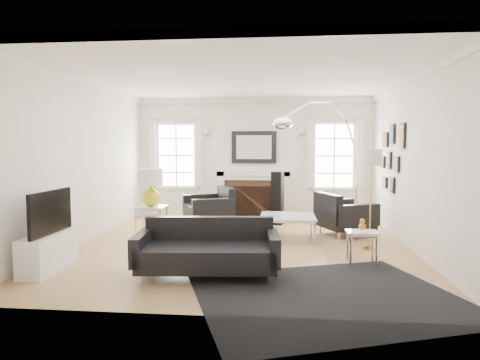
# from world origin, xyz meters

# --- Properties ---
(floor) EXTENTS (6.00, 6.00, 0.00)m
(floor) POSITION_xyz_m (0.00, 0.00, 0.00)
(floor) COLOR #AA7547
(floor) RESTS_ON ground
(back_wall) EXTENTS (5.50, 0.04, 2.80)m
(back_wall) POSITION_xyz_m (0.00, 3.00, 1.40)
(back_wall) COLOR silver
(back_wall) RESTS_ON floor
(front_wall) EXTENTS (5.50, 0.04, 2.80)m
(front_wall) POSITION_xyz_m (0.00, -3.00, 1.40)
(front_wall) COLOR silver
(front_wall) RESTS_ON floor
(left_wall) EXTENTS (0.04, 6.00, 2.80)m
(left_wall) POSITION_xyz_m (-2.75, 0.00, 1.40)
(left_wall) COLOR silver
(left_wall) RESTS_ON floor
(right_wall) EXTENTS (0.04, 6.00, 2.80)m
(right_wall) POSITION_xyz_m (2.75, 0.00, 1.40)
(right_wall) COLOR silver
(right_wall) RESTS_ON floor
(ceiling) EXTENTS (5.50, 6.00, 0.02)m
(ceiling) POSITION_xyz_m (0.00, 0.00, 2.80)
(ceiling) COLOR white
(ceiling) RESTS_ON back_wall
(crown_molding) EXTENTS (5.50, 6.00, 0.12)m
(crown_molding) POSITION_xyz_m (0.00, 0.00, 2.74)
(crown_molding) COLOR white
(crown_molding) RESTS_ON back_wall
(fireplace) EXTENTS (1.70, 0.69, 1.11)m
(fireplace) POSITION_xyz_m (0.00, 2.79, 0.54)
(fireplace) COLOR white
(fireplace) RESTS_ON floor
(mantel_mirror) EXTENTS (1.05, 0.07, 0.75)m
(mantel_mirror) POSITION_xyz_m (0.00, 2.95, 1.65)
(mantel_mirror) COLOR black
(mantel_mirror) RESTS_ON back_wall
(window_left) EXTENTS (1.24, 0.15, 1.62)m
(window_left) POSITION_xyz_m (-1.85, 2.95, 1.46)
(window_left) COLOR white
(window_left) RESTS_ON back_wall
(window_right) EXTENTS (1.24, 0.15, 1.62)m
(window_right) POSITION_xyz_m (1.85, 2.95, 1.46)
(window_right) COLOR white
(window_right) RESTS_ON back_wall
(gallery_wall) EXTENTS (0.04, 1.73, 1.29)m
(gallery_wall) POSITION_xyz_m (2.72, 1.30, 1.53)
(gallery_wall) COLOR black
(gallery_wall) RESTS_ON right_wall
(tv_unit) EXTENTS (0.35, 1.00, 1.09)m
(tv_unit) POSITION_xyz_m (-2.44, -1.70, 0.33)
(tv_unit) COLOR white
(tv_unit) RESTS_ON floor
(area_rug) EXTENTS (3.45, 3.16, 0.01)m
(area_rug) POSITION_xyz_m (1.18, -2.36, 0.01)
(area_rug) COLOR black
(area_rug) RESTS_ON floor
(sofa) EXTENTS (1.89, 0.99, 0.59)m
(sofa) POSITION_xyz_m (-0.29, -1.67, 0.32)
(sofa) COLOR black
(sofa) RESTS_ON floor
(armchair_left) EXTENTS (1.21, 1.27, 0.67)m
(armchair_left) POSITION_xyz_m (-0.80, 1.64, 0.38)
(armchair_left) COLOR black
(armchair_left) RESTS_ON floor
(armchair_right) EXTENTS (1.18, 1.24, 0.66)m
(armchair_right) POSITION_xyz_m (1.80, 1.10, 0.37)
(armchair_right) COLOR black
(armchair_right) RESTS_ON floor
(coffee_table) EXTENTS (0.97, 0.97, 0.43)m
(coffee_table) POSITION_xyz_m (0.77, 0.58, 0.40)
(coffee_table) COLOR silver
(coffee_table) RESTS_ON floor
(side_table_left) EXTENTS (0.53, 0.53, 0.58)m
(side_table_left) POSITION_xyz_m (-1.71, 0.48, 0.47)
(side_table_left) COLOR silver
(side_table_left) RESTS_ON floor
(nesting_table) EXTENTS (0.43, 0.36, 0.47)m
(nesting_table) POSITION_xyz_m (1.79, -0.97, 0.36)
(nesting_table) COLOR silver
(nesting_table) RESTS_ON floor
(gourd_lamp) EXTENTS (0.43, 0.43, 0.69)m
(gourd_lamp) POSITION_xyz_m (-1.71, 0.48, 0.98)
(gourd_lamp) COLOR gold
(gourd_lamp) RESTS_ON side_table_left
(orange_vase) EXTENTS (0.10, 0.10, 0.16)m
(orange_vase) POSITION_xyz_m (1.79, -0.97, 0.57)
(orange_vase) COLOR orange
(orange_vase) RESTS_ON nesting_table
(arc_floor_lamp) EXTENTS (1.85, 1.71, 2.62)m
(arc_floor_lamp) POSITION_xyz_m (1.43, 1.23, 1.42)
(arc_floor_lamp) COLOR white
(arc_floor_lamp) RESTS_ON floor
(stick_floor_lamp) EXTENTS (0.33, 0.33, 1.63)m
(stick_floor_lamp) POSITION_xyz_m (2.08, -0.08, 1.41)
(stick_floor_lamp) COLOR gold
(stick_floor_lamp) RESTS_ON floor
(speaker_tower) EXTENTS (0.28, 0.28, 1.13)m
(speaker_tower) POSITION_xyz_m (0.57, 2.05, 0.56)
(speaker_tower) COLOR black
(speaker_tower) RESTS_ON floor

